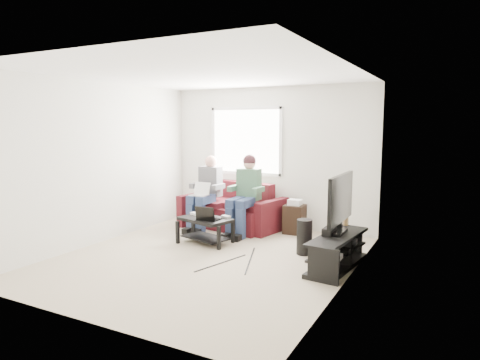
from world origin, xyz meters
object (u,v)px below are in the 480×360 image
(tv, at_px, (341,200))
(end_table, at_px, (295,218))
(sofa, at_px, (233,211))
(coffee_table, at_px, (205,225))
(subwoofer, at_px, (304,237))
(tv_stand, at_px, (337,253))

(tv, bearing_deg, end_table, 130.21)
(sofa, relative_size, coffee_table, 2.06)
(coffee_table, distance_m, end_table, 1.65)
(sofa, xyz_separation_m, end_table, (1.17, 0.11, -0.04))
(sofa, relative_size, tv, 1.76)
(tv, bearing_deg, sofa, 151.81)
(coffee_table, xyz_separation_m, tv, (2.21, -0.09, 0.60))
(sofa, xyz_separation_m, tv, (2.32, -1.24, 0.59))
(tv, height_order, end_table, tv)
(sofa, distance_m, subwoofer, 1.99)
(sofa, relative_size, tv_stand, 1.41)
(subwoofer, distance_m, end_table, 1.23)
(sofa, height_order, tv_stand, sofa)
(tv, relative_size, end_table, 1.81)
(tv_stand, height_order, tv, tv)
(tv, relative_size, subwoofer, 2.10)
(tv_stand, height_order, end_table, end_table)
(coffee_table, bearing_deg, subwoofer, 6.12)
(tv_stand, xyz_separation_m, tv, (-0.00, 0.10, 0.70))
(coffee_table, relative_size, end_table, 1.54)
(sofa, xyz_separation_m, coffee_table, (0.11, -1.15, -0.01))
(tv, bearing_deg, coffee_table, 177.60)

